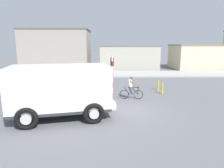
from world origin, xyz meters
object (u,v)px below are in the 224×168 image
object	(u,v)px
cyclist	(131,88)
traffic_light_pole	(112,71)
car_red_near	(74,81)
bollard_far	(158,85)
bollard_near	(162,89)
truck_foreground	(61,88)

from	to	relation	value
cyclist	traffic_light_pole	distance (m)	1.89
traffic_light_pole	car_red_near	xyz separation A→B (m)	(-3.37, 2.81, -1.25)
car_red_near	bollard_far	size ratio (longest dim) A/B	4.72
bollard_near	bollard_far	bearing A→B (deg)	90.00
cyclist	bollard_far	world-z (taller)	cyclist
cyclist	bollard_near	size ratio (longest dim) A/B	1.92
cyclist	traffic_light_pole	xyz separation A→B (m)	(-1.41, 0.37, 1.20)
truck_foreground	traffic_light_pole	xyz separation A→B (m)	(2.81, 4.08, 0.40)
bollard_near	bollard_far	xyz separation A→B (m)	(0.00, 1.40, 0.00)
bollard_far	car_red_near	bearing A→B (deg)	177.52
truck_foreground	traffic_light_pole	distance (m)	4.97
truck_foreground	cyclist	world-z (taller)	truck_foreground
traffic_light_pole	bollard_far	distance (m)	5.08
cyclist	car_red_near	xyz separation A→B (m)	(-4.78, 3.18, -0.05)
traffic_light_pole	bollard_far	world-z (taller)	traffic_light_pole
car_red_near	bollard_near	xyz separation A→B (m)	(7.50, -1.72, -0.37)
truck_foreground	cyclist	distance (m)	5.68
car_red_near	traffic_light_pole	bearing A→B (deg)	-39.80
traffic_light_pole	bollard_near	world-z (taller)	traffic_light_pole
cyclist	truck_foreground	bearing A→B (deg)	-138.75
truck_foreground	bollard_far	world-z (taller)	truck_foreground
truck_foreground	traffic_light_pole	bearing A→B (deg)	55.39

